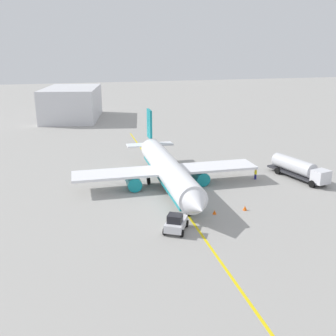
{
  "coord_description": "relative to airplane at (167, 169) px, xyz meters",
  "views": [
    {
      "loc": [
        51.39,
        -15.28,
        19.72
      ],
      "look_at": [
        0.0,
        0.0,
        3.0
      ],
      "focal_mm": 40.37,
      "sensor_mm": 36.0,
      "label": 1
    }
  ],
  "objects": [
    {
      "name": "pushback_tug",
      "position": [
        14.73,
        -3.34,
        -1.63
      ],
      "size": [
        4.12,
        3.72,
        2.2
      ],
      "color": "silver",
      "rests_on": "ground"
    },
    {
      "name": "safety_cone_wingtip",
      "position": [
        11.68,
        2.77,
        -2.36
      ],
      "size": [
        0.51,
        0.51,
        0.56
      ],
      "primitive_type": "cone",
      "color": "#F2590F",
      "rests_on": "ground"
    },
    {
      "name": "taxi_line_marking",
      "position": [
        0.5,
        -0.03,
        -2.64
      ],
      "size": [
        79.14,
        4.33,
        0.01
      ],
      "primitive_type": "cube",
      "rotation": [
        0.0,
        0.0,
        -0.05
      ],
      "color": "yellow",
      "rests_on": "ground"
    },
    {
      "name": "ground_plane",
      "position": [
        0.5,
        -0.03,
        -2.64
      ],
      "size": [
        400.0,
        400.0,
        0.0
      ],
      "primitive_type": "plane",
      "color": "#9E9B96"
    },
    {
      "name": "distant_hangar",
      "position": [
        -65.42,
        -10.42,
        1.99
      ],
      "size": [
        28.18,
        20.19,
        9.27
      ],
      "color": "silver",
      "rests_on": "ground"
    },
    {
      "name": "safety_cone_nose",
      "position": [
        11.66,
        7.02,
        -2.34
      ],
      "size": [
        0.54,
        0.54,
        0.6
      ],
      "primitive_type": "cone",
      "color": "#F2590F",
      "rests_on": "ground"
    },
    {
      "name": "fuel_tanker",
      "position": [
        2.62,
        21.09,
        -0.91
      ],
      "size": [
        11.52,
        4.59,
        3.15
      ],
      "color": "#2D2D33",
      "rests_on": "ground"
    },
    {
      "name": "airplane",
      "position": [
        0.0,
        0.0,
        0.0
      ],
      "size": [
        33.51,
        28.27,
        9.63
      ],
      "color": "white",
      "rests_on": "ground"
    },
    {
      "name": "refueling_worker",
      "position": [
        0.99,
        14.44,
        -1.82
      ],
      "size": [
        0.63,
        0.55,
        1.71
      ],
      "color": "navy",
      "rests_on": "ground"
    }
  ]
}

